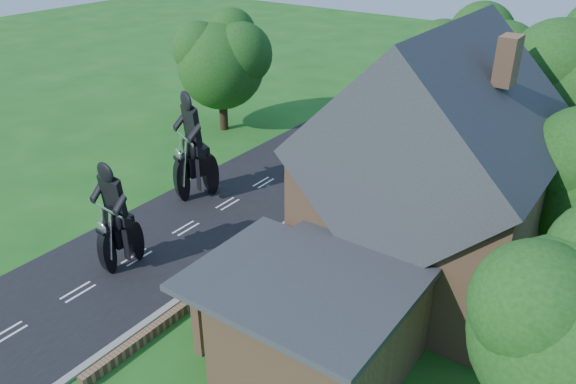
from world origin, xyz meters
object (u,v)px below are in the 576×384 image
Objects in this scene: annex at (319,324)px; motorcycle_follow at (197,181)px; garden_wall at (284,235)px; motorcycle_lead at (122,251)px; house at (431,180)px.

annex is 13.45m from motorcycle_follow.
motorcycle_follow is at bearing 173.08° from garden_wall.
annex is at bearing 173.75° from motorcycle_follow.
motorcycle_follow is (-1.85, 6.44, 0.13)m from motorcycle_lead.
motorcycle_follow is at bearing -69.51° from motorcycle_lead.
garden_wall is 7.52m from house.
house is 1.45× the size of annex.
annex reaches higher than garden_wall.
motorcycle_follow is at bearing 150.81° from annex.
garden_wall is 11.96× the size of motorcycle_follow.
house is at bearing -142.98° from motorcycle_lead.
motorcycle_lead is at bearing 128.94° from motorcycle_follow.
motorcycle_follow is (-11.72, 6.55, -0.91)m from annex.
house is at bearing 9.17° from garden_wall.
house is (6.19, 1.00, 4.14)m from garden_wall.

